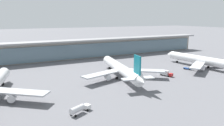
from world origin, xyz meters
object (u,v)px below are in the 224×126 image
service_truck_by_tail_blue (188,68)px  airliner_centre_stand (121,69)px  service_truck_mid_apron_red (166,73)px  airliner_right_stand (204,61)px  service_truck_at_far_stand_white (79,109)px

service_truck_by_tail_blue → airliner_centre_stand: bearing=176.7°
airliner_centre_stand → service_truck_by_tail_blue: bearing=-3.3°
service_truck_by_tail_blue → service_truck_mid_apron_red: bearing=-167.3°
airliner_right_stand → service_truck_mid_apron_red: airliner_right_stand is taller
service_truck_mid_apron_red → service_truck_by_tail_blue: bearing=12.7°
service_truck_mid_apron_red → service_truck_at_far_stand_white: bearing=-157.7°
airliner_centre_stand → service_truck_at_far_stand_white: bearing=-137.1°
airliner_centre_stand → airliner_right_stand: size_ratio=1.00×
airliner_right_stand → service_truck_at_far_stand_white: 97.94m
service_truck_at_far_stand_white → service_truck_mid_apron_red: bearing=22.3°
service_truck_mid_apron_red → service_truck_at_far_stand_white: size_ratio=0.88×
airliner_right_stand → service_truck_mid_apron_red: size_ratio=7.88×
airliner_right_stand → service_truck_at_far_stand_white: bearing=-163.7°
airliner_right_stand → airliner_centre_stand: bearing=175.5°
service_truck_mid_apron_red → service_truck_by_tail_blue: (22.56, 5.08, -0.88)m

